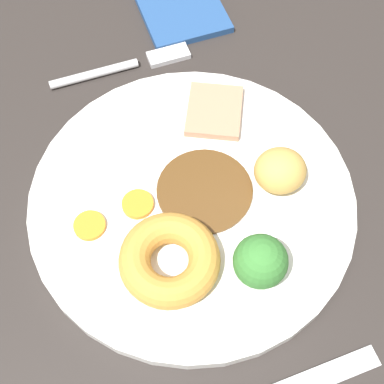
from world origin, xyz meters
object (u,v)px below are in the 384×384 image
(meat_slice_main, at_px, (214,111))
(yorkshire_pudding, at_px, (170,260))
(folded_napkin, at_px, (180,6))
(dinner_plate, at_px, (192,201))
(fork, at_px, (125,66))
(roast_potato_left, at_px, (280,171))
(broccoli_floret, at_px, (260,262))
(carrot_coin_back, at_px, (138,204))
(carrot_coin_front, at_px, (90,226))

(meat_slice_main, height_order, yorkshire_pudding, yorkshire_pudding)
(folded_napkin, bearing_deg, dinner_plate, -18.13)
(fork, bearing_deg, folded_napkin, 37.95)
(meat_slice_main, xyz_separation_m, yorkshire_pudding, (0.13, -0.10, 0.01))
(meat_slice_main, relative_size, roast_potato_left, 1.32)
(dinner_plate, relative_size, meat_slice_main, 4.77)
(meat_slice_main, xyz_separation_m, fork, (-0.10, -0.06, -0.01))
(meat_slice_main, height_order, roast_potato_left, roast_potato_left)
(dinner_plate, bearing_deg, broccoli_floret, 15.12)
(broccoli_floret, distance_m, fork, 0.27)
(roast_potato_left, xyz_separation_m, broccoli_floret, (0.08, -0.06, 0.01))
(dinner_plate, distance_m, meat_slice_main, 0.10)
(meat_slice_main, bearing_deg, carrot_coin_back, -55.64)
(meat_slice_main, relative_size, fork, 0.41)
(dinner_plate, xyz_separation_m, carrot_coin_back, (-0.01, -0.05, 0.01))
(roast_potato_left, bearing_deg, meat_slice_main, -165.18)
(carrot_coin_back, relative_size, broccoli_floret, 0.55)
(roast_potato_left, distance_m, carrot_coin_front, 0.17)
(broccoli_floret, relative_size, fork, 0.34)
(meat_slice_main, distance_m, yorkshire_pudding, 0.17)
(yorkshire_pudding, xyz_separation_m, carrot_coin_back, (-0.06, -0.01, -0.01))
(fork, distance_m, folded_napkin, 0.11)
(fork, bearing_deg, broccoli_floret, -81.73)
(dinner_plate, bearing_deg, fork, -177.89)
(carrot_coin_front, bearing_deg, carrot_coin_back, 95.80)
(yorkshire_pudding, xyz_separation_m, broccoli_floret, (0.03, 0.06, 0.01))
(meat_slice_main, bearing_deg, fork, -148.42)
(carrot_coin_front, relative_size, broccoli_floret, 0.55)
(roast_potato_left, bearing_deg, fork, -155.98)
(yorkshire_pudding, relative_size, roast_potato_left, 1.80)
(dinner_plate, relative_size, roast_potato_left, 6.30)
(meat_slice_main, height_order, fork, meat_slice_main)
(yorkshire_pudding, bearing_deg, roast_potato_left, 109.19)
(fork, bearing_deg, dinner_plate, -86.11)
(carrot_coin_front, relative_size, carrot_coin_back, 0.98)
(carrot_coin_back, bearing_deg, roast_potato_left, 79.93)
(yorkshire_pudding, bearing_deg, broccoli_floret, 62.60)
(yorkshire_pudding, relative_size, broccoli_floret, 1.64)
(dinner_plate, xyz_separation_m, broccoli_floret, (0.09, 0.02, 0.04))
(fork, relative_size, folded_napkin, 1.39)
(yorkshire_pudding, xyz_separation_m, folded_napkin, (-0.30, 0.12, -0.02))
(meat_slice_main, xyz_separation_m, folded_napkin, (-0.16, 0.02, -0.01))
(carrot_coin_front, height_order, fork, carrot_coin_front)
(yorkshire_pudding, relative_size, folded_napkin, 0.77)
(dinner_plate, relative_size, carrot_coin_back, 10.35)
(roast_potato_left, xyz_separation_m, carrot_coin_front, (-0.02, -0.17, -0.02))
(meat_slice_main, bearing_deg, roast_potato_left, 14.82)
(dinner_plate, distance_m, carrot_coin_front, 0.09)
(roast_potato_left, bearing_deg, broccoli_floret, -36.20)
(dinner_plate, height_order, meat_slice_main, meat_slice_main)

